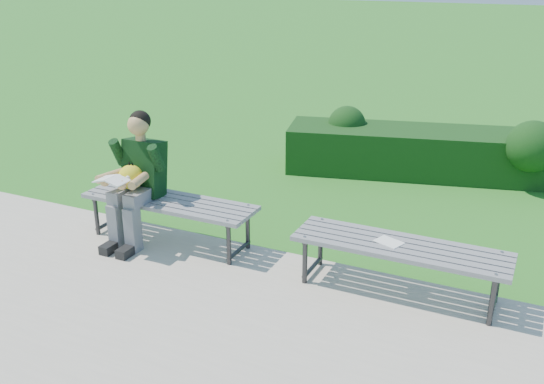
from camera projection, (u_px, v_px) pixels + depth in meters
ground at (294, 255)px, 5.89m from camera, size 80.00×80.00×0.00m
walkway at (198, 353)px, 4.41m from camera, size 30.00×3.50×0.02m
hedge at (429, 150)px, 8.01m from camera, size 3.66×1.71×0.89m
bench_left at (169, 205)px, 6.01m from camera, size 1.80×0.50×0.46m
bench_right at (400, 250)px, 5.07m from camera, size 1.80×0.50×0.46m
seated_boy at (136, 175)px, 5.95m from camera, size 0.56×0.76×1.31m
paper_sheet at (389, 242)px, 5.09m from camera, size 0.26×0.23×0.01m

